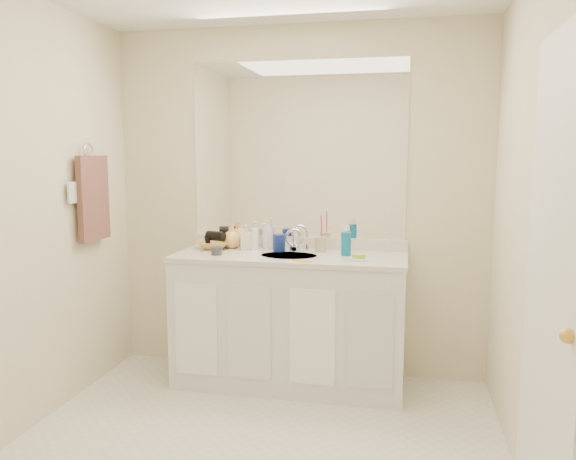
{
  "coord_description": "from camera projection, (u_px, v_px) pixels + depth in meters",
  "views": [
    {
      "loc": [
        0.74,
        -2.52,
        1.53
      ],
      "look_at": [
        0.0,
        0.97,
        1.05
      ],
      "focal_mm": 35.0,
      "sensor_mm": 36.0,
      "label": 1
    }
  ],
  "objects": [
    {
      "name": "wall_back",
      "position": [
        298.0,
        203.0,
        3.9
      ],
      "size": [
        2.6,
        0.02,
        2.4
      ],
      "primitive_type": "cube",
      "color": "beige",
      "rests_on": "floor"
    },
    {
      "name": "wall_front",
      "position": [
        97.0,
        291.0,
        1.38
      ],
      "size": [
        2.6,
        0.02,
        2.4
      ],
      "primitive_type": "cube",
      "color": "beige",
      "rests_on": "floor"
    },
    {
      "name": "wall_left",
      "position": [
        4.0,
        219.0,
        2.9
      ],
      "size": [
        0.02,
        2.6,
        2.4
      ],
      "primitive_type": "cube",
      "color": "beige",
      "rests_on": "floor"
    },
    {
      "name": "wall_right",
      "position": [
        541.0,
        234.0,
        2.37
      ],
      "size": [
        0.02,
        2.6,
        2.4
      ],
      "primitive_type": "cube",
      "color": "beige",
      "rests_on": "floor"
    },
    {
      "name": "vanity_cabinet",
      "position": [
        290.0,
        322.0,
        3.74
      ],
      "size": [
        1.5,
        0.55,
        0.85
      ],
      "primitive_type": "cube",
      "color": "silver",
      "rests_on": "floor"
    },
    {
      "name": "countertop",
      "position": [
        290.0,
        257.0,
        3.68
      ],
      "size": [
        1.52,
        0.57,
        0.03
      ],
      "primitive_type": "cube",
      "color": "silver",
      "rests_on": "vanity_cabinet"
    },
    {
      "name": "backsplash",
      "position": [
        297.0,
        243.0,
        3.92
      ],
      "size": [
        1.52,
        0.03,
        0.08
      ],
      "primitive_type": "cube",
      "color": "silver",
      "rests_on": "countertop"
    },
    {
      "name": "sink_basin",
      "position": [
        289.0,
        257.0,
        3.66
      ],
      "size": [
        0.37,
        0.37,
        0.02
      ],
      "primitive_type": "cylinder",
      "color": "beige",
      "rests_on": "countertop"
    },
    {
      "name": "faucet",
      "position": [
        294.0,
        243.0,
        3.82
      ],
      "size": [
        0.02,
        0.02,
        0.11
      ],
      "primitive_type": "cylinder",
      "color": "silver",
      "rests_on": "countertop"
    },
    {
      "name": "mirror",
      "position": [
        298.0,
        150.0,
        3.84
      ],
      "size": [
        1.48,
        0.01,
        1.2
      ],
      "primitive_type": "cube",
      "color": "white",
      "rests_on": "wall_back"
    },
    {
      "name": "blue_mug",
      "position": [
        279.0,
        243.0,
        3.8
      ],
      "size": [
        0.09,
        0.09,
        0.12
      ],
      "primitive_type": "cylinder",
      "rotation": [
        0.0,
        0.0,
        0.05
      ],
      "color": "navy",
      "rests_on": "countertop"
    },
    {
      "name": "tan_cup",
      "position": [
        320.0,
        244.0,
        3.77
      ],
      "size": [
        0.08,
        0.08,
        0.1
      ],
      "primitive_type": "cylinder",
      "rotation": [
        0.0,
        0.0,
        -0.11
      ],
      "color": "#BDB285",
      "rests_on": "countertop"
    },
    {
      "name": "toothbrush",
      "position": [
        322.0,
        230.0,
        3.76
      ],
      "size": [
        0.02,
        0.04,
        0.2
      ],
      "primitive_type": "cylinder",
      "rotation": [
        0.14,
        0.0,
        -0.2
      ],
      "color": "#D9396D",
      "rests_on": "tan_cup"
    },
    {
      "name": "mouthwash_bottle",
      "position": [
        346.0,
        244.0,
        3.64
      ],
      "size": [
        0.09,
        0.09,
        0.15
      ],
      "primitive_type": "cylinder",
      "rotation": [
        0.0,
        0.0,
        -0.43
      ],
      "color": "#0B698D",
      "rests_on": "countertop"
    },
    {
      "name": "soap_dish",
      "position": [
        359.0,
        259.0,
        3.48
      ],
      "size": [
        0.13,
        0.11,
        0.01
      ],
      "primitive_type": "cube",
      "rotation": [
        0.0,
        0.0,
        0.17
      ],
      "color": "white",
      "rests_on": "countertop"
    },
    {
      "name": "green_soap",
      "position": [
        359.0,
        256.0,
        3.48
      ],
      "size": [
        0.08,
        0.06,
        0.02
      ],
      "primitive_type": "cube",
      "rotation": [
        0.0,
        0.0,
        -0.24
      ],
      "color": "#8DBE2E",
      "rests_on": "soap_dish"
    },
    {
      "name": "orange_comb",
      "position": [
        302.0,
        261.0,
        3.45
      ],
      "size": [
        0.13,
        0.06,
        0.01
      ],
      "primitive_type": "cube",
      "rotation": [
        0.0,
        0.0,
        -0.26
      ],
      "color": "orange",
      "rests_on": "countertop"
    },
    {
      "name": "dark_jar",
      "position": [
        216.0,
        251.0,
        3.67
      ],
      "size": [
        0.09,
        0.09,
        0.05
      ],
      "primitive_type": "cylinder",
      "rotation": [
        0.0,
        0.0,
        -0.27
      ],
      "color": "#35373C",
      "rests_on": "countertop"
    },
    {
      "name": "extra_white_bottle",
      "position": [
        255.0,
        239.0,
        3.84
      ],
      "size": [
        0.05,
        0.05,
        0.15
      ],
      "primitive_type": "cylinder",
      "rotation": [
        0.0,
        0.0,
        0.03
      ],
      "color": "white",
      "rests_on": "countertop"
    },
    {
      "name": "soap_bottle_white",
      "position": [
        268.0,
        235.0,
        3.9
      ],
      "size": [
        0.09,
        0.09,
        0.2
      ],
      "primitive_type": "imported",
      "rotation": [
        0.0,
        0.0,
        -0.2
      ],
      "color": "white",
      "rests_on": "countertop"
    },
    {
      "name": "soap_bottle_cream",
      "position": [
        246.0,
        237.0,
        3.88
      ],
      "size": [
        0.1,
        0.1,
        0.17
      ],
      "primitive_type": "imported",
      "rotation": [
        0.0,
        0.0,
        0.32
      ],
      "color": "#F1F0C4",
      "rests_on": "countertop"
    },
    {
      "name": "soap_bottle_yellow",
      "position": [
        231.0,
        236.0,
        3.93
      ],
      "size": [
        0.16,
        0.16,
        0.17
      ],
      "primitive_type": "imported",
      "rotation": [
        0.0,
        0.0,
        -0.22
      ],
      "color": "#FCC062",
      "rests_on": "countertop"
    },
    {
      "name": "wicker_basket",
      "position": [
        213.0,
        245.0,
        3.9
      ],
      "size": [
        0.29,
        0.29,
        0.05
      ],
      "primitive_type": "imported",
      "rotation": [
        0.0,
        0.0,
        0.39
      ],
      "color": "tan",
      "rests_on": "countertop"
    },
    {
      "name": "hair_dryer",
      "position": [
        216.0,
        236.0,
        3.89
      ],
      "size": [
        0.15,
        0.1,
        0.07
      ],
      "primitive_type": "cylinder",
      "rotation": [
        0.0,
        1.57,
        -0.31
      ],
      "color": "black",
      "rests_on": "wicker_basket"
    },
    {
      "name": "towel_ring",
      "position": [
        88.0,
        152.0,
        3.6
      ],
      "size": [
        0.01,
        0.11,
        0.11
      ],
      "primitive_type": "torus",
      "rotation": [
        0.0,
        1.57,
        0.0
      ],
      "color": "silver",
      "rests_on": "wall_left"
    },
    {
      "name": "hand_towel",
      "position": [
        93.0,
        198.0,
        3.64
      ],
      "size": [
        0.04,
        0.32,
        0.55
      ],
      "primitive_type": "cube",
      "color": "#4B2E28",
      "rests_on": "towel_ring"
    },
    {
      "name": "switch_plate",
      "position": [
        72.0,
        192.0,
        3.44
      ],
      "size": [
        0.01,
        0.08,
        0.13
      ],
      "primitive_type": "cube",
      "color": "white",
      "rests_on": "wall_left"
    },
    {
      "name": "door",
      "position": [
        552.0,
        297.0,
        2.11
      ],
      "size": [
        0.02,
        0.82,
        2.0
      ],
      "primitive_type": "cube",
      "color": "white",
      "rests_on": "floor"
    }
  ]
}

